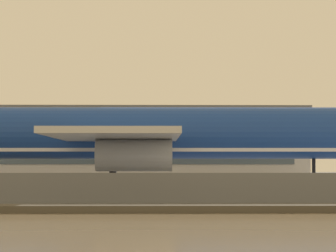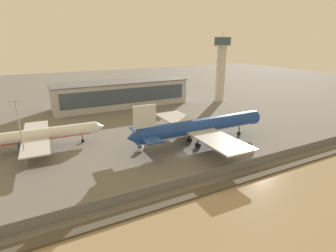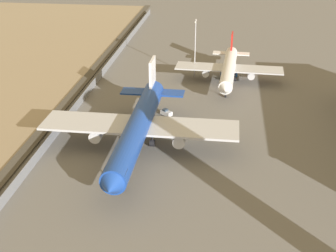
{
  "view_description": "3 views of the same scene",
  "coord_description": "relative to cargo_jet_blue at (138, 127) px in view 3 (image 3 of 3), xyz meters",
  "views": [
    {
      "loc": [
        11.28,
        -73.81,
        3.21
      ],
      "look_at": [
        12.83,
        9.38,
        7.21
      ],
      "focal_mm": 85.0,
      "sensor_mm": 36.0,
      "label": 1
    },
    {
      "loc": [
        -38.93,
        -64.39,
        34.27
      ],
      "look_at": [
        3.53,
        17.37,
        3.85
      ],
      "focal_mm": 28.0,
      "sensor_mm": 36.0,
      "label": 2
    },
    {
      "loc": [
        104.83,
        24.39,
        52.11
      ],
      "look_at": [
        5.3,
        11.82,
        4.48
      ],
      "focal_mm": 50.0,
      "sensor_mm": 36.0,
      "label": 3
    }
  ],
  "objects": [
    {
      "name": "cargo_jet_blue",
      "position": [
        0.0,
        0.0,
        0.0
      ],
      "size": [
        54.03,
        45.96,
        15.98
      ],
      "color": "#193D93",
      "rests_on": "ground"
    },
    {
      "name": "shoreline_seawall",
      "position": [
        -9.84,
        -26.05,
        -5.85
      ],
      "size": [
        320.0,
        3.0,
        0.5
      ],
      "color": "#474238",
      "rests_on": "ground"
    },
    {
      "name": "baggage_tug",
      "position": [
        -20.53,
        3.76,
        -5.29
      ],
      "size": [
        3.17,
        3.53,
        1.8
      ],
      "color": "white",
      "rests_on": "ground"
    },
    {
      "name": "passenger_jet_white_red",
      "position": [
        -48.99,
        20.25,
        -1.31
      ],
      "size": [
        40.74,
        34.63,
        12.55
      ],
      "color": "white",
      "rests_on": "ground"
    },
    {
      "name": "perimeter_fence",
      "position": [
        -9.84,
        -21.55,
        -4.81
      ],
      "size": [
        280.0,
        0.1,
        2.58
      ],
      "color": "slate",
      "rests_on": "ground"
    },
    {
      "name": "ops_van",
      "position": [
        -53.96,
        20.33,
        -4.82
      ],
      "size": [
        3.82,
        5.61,
        2.48
      ],
      "color": "#19519E",
      "rests_on": "ground"
    },
    {
      "name": "apron_light_mast_apron_west",
      "position": [
        -53.52,
        8.98,
        4.7
      ],
      "size": [
        3.2,
        0.4,
        19.09
      ],
      "color": "#A8A8AD",
      "rests_on": "ground"
    },
    {
      "name": "ground_plane",
      "position": [
        -9.84,
        -5.55,
        -6.1
      ],
      "size": [
        500.0,
        500.0,
        0.0
      ],
      "primitive_type": "plane",
      "color": "#66635E"
    }
  ]
}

